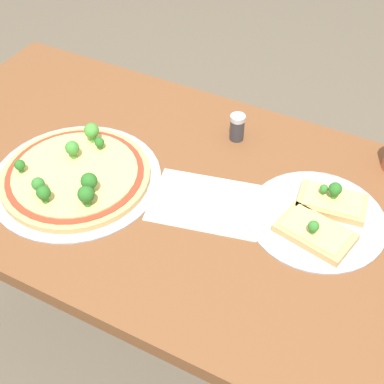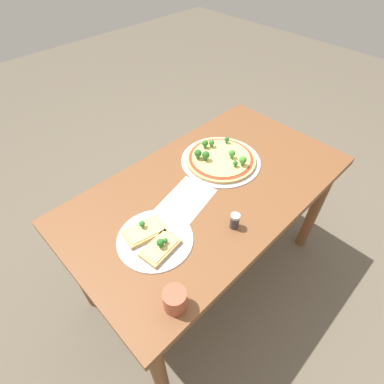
{
  "view_description": "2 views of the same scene",
  "coord_description": "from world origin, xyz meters",
  "px_view_note": "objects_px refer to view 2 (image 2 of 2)",
  "views": [
    {
      "loc": [
        -0.47,
        0.74,
        1.53
      ],
      "look_at": [
        -0.09,
        0.02,
        0.73
      ],
      "focal_mm": 50.0,
      "sensor_mm": 36.0,
      "label": 1
    },
    {
      "loc": [
        -0.71,
        -0.61,
        1.64
      ],
      "look_at": [
        -0.09,
        0.02,
        0.73
      ],
      "focal_mm": 28.0,
      "sensor_mm": 36.0,
      "label": 2
    }
  ],
  "objects_px": {
    "dining_table": "(209,201)",
    "condiment_shaker": "(235,221)",
    "pizza_tray_slice": "(153,239)",
    "drinking_cup": "(175,300)",
    "pizza_tray_whole": "(221,159)"
  },
  "relations": [
    {
      "from": "dining_table",
      "to": "drinking_cup",
      "type": "xyz_separation_m",
      "value": [
        -0.47,
        -0.29,
        0.14
      ]
    },
    {
      "from": "pizza_tray_whole",
      "to": "drinking_cup",
      "type": "distance_m",
      "value": 0.73
    },
    {
      "from": "pizza_tray_whole",
      "to": "pizza_tray_slice",
      "type": "distance_m",
      "value": 0.54
    },
    {
      "from": "pizza_tray_slice",
      "to": "drinking_cup",
      "type": "bearing_deg",
      "value": -114.06
    },
    {
      "from": "pizza_tray_whole",
      "to": "condiment_shaker",
      "type": "relative_size",
      "value": 5.63
    },
    {
      "from": "drinking_cup",
      "to": "condiment_shaker",
      "type": "xyz_separation_m",
      "value": [
        0.37,
        0.07,
        -0.01
      ]
    },
    {
      "from": "condiment_shaker",
      "to": "pizza_tray_slice",
      "type": "bearing_deg",
      "value": 147.56
    },
    {
      "from": "pizza_tray_slice",
      "to": "dining_table",
      "type": "bearing_deg",
      "value": 7.42
    },
    {
      "from": "dining_table",
      "to": "pizza_tray_slice",
      "type": "height_order",
      "value": "pizza_tray_slice"
    },
    {
      "from": "pizza_tray_slice",
      "to": "drinking_cup",
      "type": "relative_size",
      "value": 3.53
    },
    {
      "from": "condiment_shaker",
      "to": "pizza_tray_whole",
      "type": "bearing_deg",
      "value": 49.31
    },
    {
      "from": "dining_table",
      "to": "condiment_shaker",
      "type": "height_order",
      "value": "condiment_shaker"
    },
    {
      "from": "dining_table",
      "to": "pizza_tray_slice",
      "type": "distance_m",
      "value": 0.38
    },
    {
      "from": "condiment_shaker",
      "to": "drinking_cup",
      "type": "bearing_deg",
      "value": -168.99
    },
    {
      "from": "dining_table",
      "to": "condiment_shaker",
      "type": "distance_m",
      "value": 0.27
    }
  ]
}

